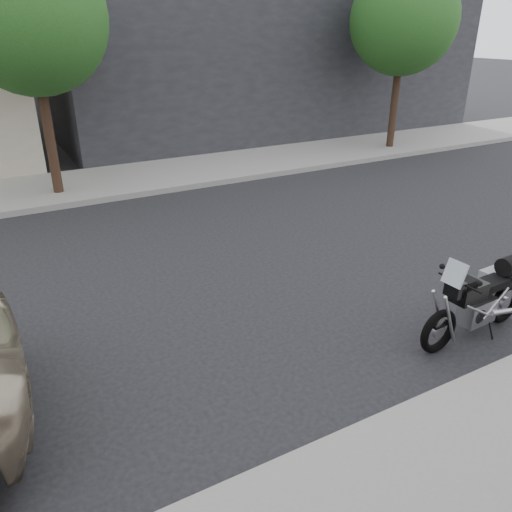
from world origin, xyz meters
The scene contains 6 objects.
ground centered at (0.00, 0.00, 0.00)m, with size 120.00×120.00×0.00m, color black.
far_sidewalk centered at (0.00, -6.50, 0.07)m, with size 44.00×3.00×0.15m, color gray.
far_building_dark centered at (-7.00, -13.50, 3.50)m, with size 16.00×11.00×7.00m.
street_tree_left centered at (-9.00, -6.00, 4.14)m, with size 3.40×3.40×5.70m.
street_tree_mid centered at (2.00, -6.00, 4.14)m, with size 3.40×3.40×5.70m.
motorcycle centered at (-2.13, 3.27, 0.56)m, with size 2.04×0.72×1.29m.
Camera 1 is at (3.45, 7.02, 3.94)m, focal length 35.00 mm.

